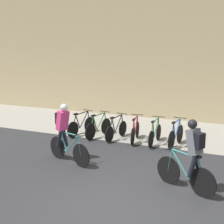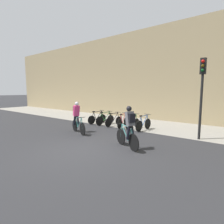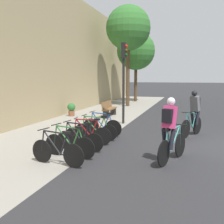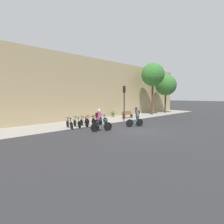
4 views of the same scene
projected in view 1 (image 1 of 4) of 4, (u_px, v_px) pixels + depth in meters
The scene contains 11 objects.
ground at pixel (113, 207), 6.83m from camera, with size 200.00×200.00×0.00m, color #2B2B2D.
kerb_strip at pixel (178, 132), 12.89m from camera, with size 44.00×4.50×0.01m, color gray.
building_facade at pixel (193, 41), 14.43m from camera, with size 44.00×0.60×7.55m, color tan.
cyclist_pink at pixel (64, 131), 9.44m from camera, with size 1.73×0.70×1.79m.
cyclist_grey at pixel (191, 155), 7.36m from camera, with size 1.57×0.78×1.80m.
parked_bike_0 at pixel (81, 125), 12.51m from camera, with size 0.48×1.65×0.95m.
parked_bike_1 at pixel (98, 127), 12.21m from camera, with size 0.46×1.68×0.96m.
parked_bike_2 at pixel (116, 129), 11.91m from camera, with size 0.46×1.63×0.93m.
parked_bike_3 at pixel (135, 131), 11.61m from camera, with size 0.46×1.59×0.95m.
parked_bike_4 at pixel (155, 134), 11.31m from camera, with size 0.46×1.64×0.94m.
parked_bike_5 at pixel (176, 135), 11.01m from camera, with size 0.46×1.64×0.97m.
Camera 1 is at (2.50, -5.76, 3.39)m, focal length 50.00 mm.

